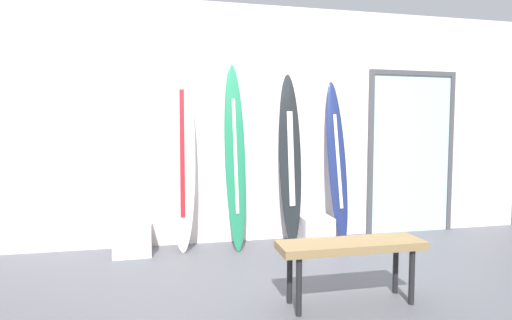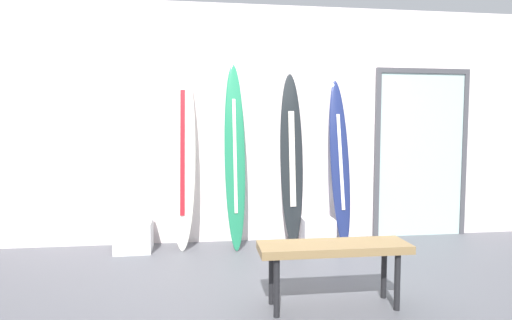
% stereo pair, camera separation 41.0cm
% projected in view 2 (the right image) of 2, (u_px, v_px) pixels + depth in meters
% --- Properties ---
extents(ground, '(8.00, 8.00, 0.04)m').
position_uv_depth(ground, '(284.00, 277.00, 3.71)').
color(ground, '#53545B').
extents(wall_back, '(7.20, 0.20, 2.80)m').
position_uv_depth(wall_back, '(264.00, 125.00, 4.89)').
color(wall_back, silver).
rests_on(wall_back, ground).
extents(surfboard_ivory, '(0.30, 0.37, 2.17)m').
position_uv_depth(surfboard_ivory, '(183.00, 154.00, 4.49)').
color(surfboard_ivory, silver).
rests_on(surfboard_ivory, ground).
extents(surfboard_emerald, '(0.24, 0.43, 2.09)m').
position_uv_depth(surfboard_emerald, '(235.00, 157.00, 4.53)').
color(surfboard_emerald, '#20764F').
rests_on(surfboard_emerald, ground).
extents(surfboard_charcoal, '(0.29, 0.29, 2.00)m').
position_uv_depth(surfboard_charcoal, '(292.00, 160.00, 4.68)').
color(surfboard_charcoal, black).
rests_on(surfboard_charcoal, ground).
extents(surfboard_navy, '(0.23, 0.47, 1.93)m').
position_uv_depth(surfboard_navy, '(340.00, 163.00, 4.68)').
color(surfboard_navy, navy).
rests_on(surfboard_navy, ground).
extents(display_block_left, '(0.40, 0.40, 0.33)m').
position_uv_depth(display_block_left, '(134.00, 236.00, 4.43)').
color(display_block_left, silver).
rests_on(display_block_left, ground).
extents(display_block_center, '(0.37, 0.37, 0.32)m').
position_uv_depth(display_block_center, '(317.00, 231.00, 4.65)').
color(display_block_center, silver).
rests_on(display_block_center, ground).
extents(glass_door, '(1.22, 0.06, 2.09)m').
position_uv_depth(glass_door, '(421.00, 150.00, 5.04)').
color(glass_door, silver).
rests_on(glass_door, ground).
extents(bench, '(1.13, 0.32, 0.49)m').
position_uv_depth(bench, '(334.00, 252.00, 2.99)').
color(bench, olive).
rests_on(bench, ground).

